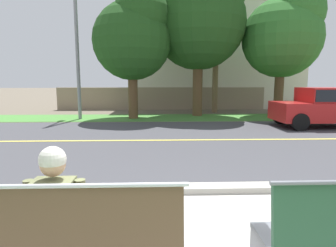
{
  "coord_description": "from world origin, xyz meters",
  "views": [
    {
      "loc": [
        -0.56,
        -2.12,
        1.78
      ],
      "look_at": [
        -0.37,
        3.24,
        1.0
      ],
      "focal_mm": 30.91,
      "sensor_mm": 36.0,
      "label": 1
    }
  ],
  "objects_px": {
    "streetlamp": "(78,34)",
    "shade_tree_centre": "(285,32)",
    "shade_tree_left": "(202,15)",
    "car_red_near": "(331,105)",
    "bench_left": "(79,241)",
    "seated_person_olive": "(59,208)",
    "shade_tree_far_left": "(134,35)"
  },
  "relations": [
    {
      "from": "shade_tree_centre",
      "to": "seated_person_olive",
      "type": "bearing_deg",
      "value": -120.73
    },
    {
      "from": "seated_person_olive",
      "to": "shade_tree_left",
      "type": "bearing_deg",
      "value": 75.96
    },
    {
      "from": "seated_person_olive",
      "to": "streetlamp",
      "type": "bearing_deg",
      "value": 103.67
    },
    {
      "from": "shade_tree_far_left",
      "to": "shade_tree_centre",
      "type": "xyz_separation_m",
      "value": [
        7.41,
        0.8,
        0.3
      ]
    },
    {
      "from": "car_red_near",
      "to": "shade_tree_centre",
      "type": "bearing_deg",
      "value": 96.54
    },
    {
      "from": "streetlamp",
      "to": "car_red_near",
      "type": "bearing_deg",
      "value": -15.71
    },
    {
      "from": "shade_tree_left",
      "to": "shade_tree_centre",
      "type": "bearing_deg",
      "value": -2.6
    },
    {
      "from": "bench_left",
      "to": "seated_person_olive",
      "type": "distance_m",
      "value": 0.35
    },
    {
      "from": "seated_person_olive",
      "to": "shade_tree_far_left",
      "type": "relative_size",
      "value": 0.21
    },
    {
      "from": "shade_tree_left",
      "to": "shade_tree_centre",
      "type": "relative_size",
      "value": 1.19
    },
    {
      "from": "seated_person_olive",
      "to": "car_red_near",
      "type": "bearing_deg",
      "value": 48.23
    },
    {
      "from": "bench_left",
      "to": "shade_tree_left",
      "type": "distance_m",
      "value": 13.64
    },
    {
      "from": "shade_tree_left",
      "to": "shade_tree_centre",
      "type": "distance_m",
      "value": 4.23
    },
    {
      "from": "streetlamp",
      "to": "shade_tree_centre",
      "type": "xyz_separation_m",
      "value": [
        10.03,
        0.67,
        0.28
      ]
    },
    {
      "from": "bench_left",
      "to": "shade_tree_far_left",
      "type": "distance_m",
      "value": 12.05
    },
    {
      "from": "car_red_near",
      "to": "shade_tree_centre",
      "type": "distance_m",
      "value": 4.94
    },
    {
      "from": "seated_person_olive",
      "to": "car_red_near",
      "type": "relative_size",
      "value": 0.29
    },
    {
      "from": "seated_person_olive",
      "to": "shade_tree_left",
      "type": "xyz_separation_m",
      "value": [
        3.09,
        12.36,
        4.35
      ]
    },
    {
      "from": "shade_tree_centre",
      "to": "shade_tree_left",
      "type": "bearing_deg",
      "value": 177.4
    },
    {
      "from": "bench_left",
      "to": "shade_tree_far_left",
      "type": "xyz_separation_m",
      "value": [
        -0.39,
        11.53,
        3.46
      ]
    },
    {
      "from": "bench_left",
      "to": "seated_person_olive",
      "type": "relative_size",
      "value": 1.44
    },
    {
      "from": "bench_left",
      "to": "streetlamp",
      "type": "relative_size",
      "value": 0.26
    },
    {
      "from": "bench_left",
      "to": "car_red_near",
      "type": "xyz_separation_m",
      "value": [
        7.44,
        8.73,
        0.4
      ]
    },
    {
      "from": "streetlamp",
      "to": "shade_tree_far_left",
      "type": "bearing_deg",
      "value": -2.92
    },
    {
      "from": "seated_person_olive",
      "to": "shade_tree_left",
      "type": "relative_size",
      "value": 0.16
    },
    {
      "from": "car_red_near",
      "to": "shade_tree_centre",
      "type": "xyz_separation_m",
      "value": [
        -0.41,
        3.61,
        3.35
      ]
    },
    {
      "from": "car_red_near",
      "to": "streetlamp",
      "type": "relative_size",
      "value": 0.63
    },
    {
      "from": "bench_left",
      "to": "shade_tree_centre",
      "type": "bearing_deg",
      "value": 60.35
    },
    {
      "from": "car_red_near",
      "to": "shade_tree_centre",
      "type": "height_order",
      "value": "shade_tree_centre"
    },
    {
      "from": "shade_tree_far_left",
      "to": "shade_tree_left",
      "type": "distance_m",
      "value": 3.59
    },
    {
      "from": "shade_tree_left",
      "to": "streetlamp",
      "type": "bearing_deg",
      "value": -171.71
    },
    {
      "from": "bench_left",
      "to": "shade_tree_left",
      "type": "height_order",
      "value": "shade_tree_left"
    }
  ]
}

